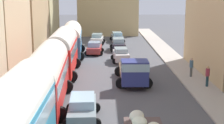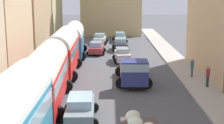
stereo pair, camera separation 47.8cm
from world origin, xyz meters
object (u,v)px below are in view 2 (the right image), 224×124
(car_4, at_px, (80,108))
(car_5, at_px, (96,48))
(cargo_truck_1, at_px, (133,71))
(pedestrian_2, at_px, (192,67))
(car_2, at_px, (120,37))
(parked_bus_2, at_px, (63,50))
(car_1, at_px, (121,44))
(parked_bus_3, at_px, (73,38))
(parked_bus_0, at_px, (5,124))
(pedestrian_0, at_px, (208,76))
(car_6, at_px, (100,39))
(car_0, at_px, (122,55))
(parked_bus_1, at_px, (45,74))

(car_4, bearing_deg, car_5, 89.73)
(cargo_truck_1, relative_size, pedestrian_2, 3.66)
(cargo_truck_1, xyz_separation_m, pedestrian_2, (5.43, 2.04, -0.15))
(car_2, distance_m, car_5, 10.62)
(parked_bus_2, bearing_deg, car_1, 66.01)
(parked_bus_2, bearing_deg, cargo_truck_1, -29.87)
(car_2, bearing_deg, parked_bus_3, -117.21)
(parked_bus_0, relative_size, car_5, 2.57)
(parked_bus_0, height_order, parked_bus_2, parked_bus_0)
(car_5, distance_m, pedestrian_0, 18.07)
(car_6, height_order, pedestrian_0, pedestrian_0)
(car_5, distance_m, car_6, 8.04)
(parked_bus_2, xyz_separation_m, car_1, (5.82, 13.07, -1.55))
(parked_bus_2, relative_size, parked_bus_3, 1.02)
(car_0, bearing_deg, cargo_truck_1, -86.36)
(parked_bus_0, relative_size, pedestrian_0, 5.27)
(parked_bus_2, relative_size, car_0, 2.26)
(parked_bus_0, relative_size, car_1, 2.35)
(car_2, height_order, car_5, car_5)
(parked_bus_3, relative_size, car_1, 2.10)
(parked_bus_3, height_order, pedestrian_0, parked_bus_3)
(parked_bus_1, distance_m, parked_bus_3, 18.00)
(parked_bus_2, bearing_deg, car_2, 73.87)
(parked_bus_2, relative_size, car_2, 2.00)
(parked_bus_3, relative_size, pedestrian_2, 4.67)
(parked_bus_3, relative_size, car_2, 1.96)
(cargo_truck_1, distance_m, car_5, 14.60)
(cargo_truck_1, height_order, car_4, cargo_truck_1)
(car_5, xyz_separation_m, car_6, (0.19, 8.04, 0.01))
(car_5, bearing_deg, car_6, 88.64)
(cargo_truck_1, distance_m, car_6, 22.44)
(pedestrian_0, bearing_deg, pedestrian_2, 99.04)
(parked_bus_1, bearing_deg, car_4, -44.96)
(car_0, bearing_deg, parked_bus_1, -111.58)
(parked_bus_0, xyz_separation_m, parked_bus_1, (0.00, 9.00, -0.11))
(parked_bus_2, bearing_deg, car_4, -77.30)
(car_2, height_order, pedestrian_2, pedestrian_2)
(car_0, xyz_separation_m, car_2, (0.14, 14.90, -0.03))
(parked_bus_0, bearing_deg, cargo_truck_1, 65.94)
(car_2, bearing_deg, car_5, -107.68)
(car_4, bearing_deg, car_6, 89.44)
(cargo_truck_1, height_order, car_2, cargo_truck_1)
(car_5, relative_size, car_6, 0.99)
(car_1, xyz_separation_m, pedestrian_2, (6.01, -14.70, 0.27))
(pedestrian_0, bearing_deg, car_2, 104.12)
(car_0, bearing_deg, car_1, 89.90)
(car_2, bearing_deg, car_1, -91.00)
(parked_bus_1, distance_m, cargo_truck_1, 8.39)
(car_0, xyz_separation_m, car_6, (-2.89, 12.82, -0.02))
(car_4, xyz_separation_m, pedestrian_2, (9.21, 9.98, 0.31))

